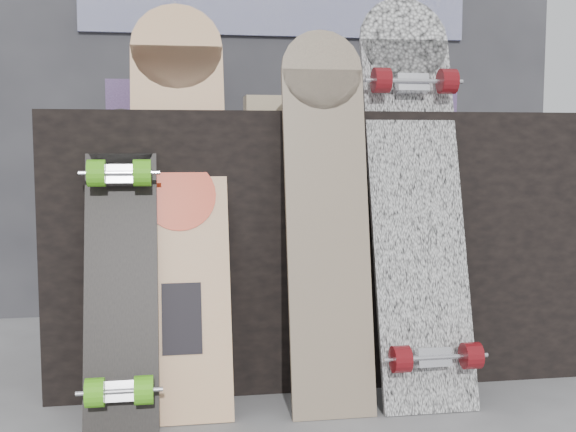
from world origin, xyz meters
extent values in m
plane|color=slate|center=(0.00, 0.00, 0.00)|extent=(60.00, 60.00, 0.00)
cube|color=black|center=(0.00, 0.50, 0.40)|extent=(1.60, 0.60, 0.80)
cube|color=#323136|center=(0.00, 1.35, 1.10)|extent=(2.40, 0.20, 2.20)
cube|color=#452F62|center=(-0.54, 0.50, 0.85)|extent=(0.18, 0.12, 0.10)
cube|color=#452F62|center=(0.42, 0.59, 0.86)|extent=(0.14, 0.14, 0.12)
cube|color=#D1B78C|center=(-0.10, 0.53, 0.83)|extent=(0.22, 0.10, 0.06)
cube|color=beige|center=(-0.42, 0.17, 0.49)|extent=(0.26, 0.32, 0.99)
cylinder|color=beige|center=(-0.42, 0.32, 0.98)|extent=(0.26, 0.09, 0.25)
cylinder|color=red|center=(-0.42, 0.18, 0.57)|extent=(0.20, 0.06, 0.19)
cube|color=black|center=(-0.42, 0.08, 0.26)|extent=(0.10, 0.06, 0.18)
cube|color=beige|center=(-0.04, 0.08, 0.45)|extent=(0.22, 0.20, 0.91)
cylinder|color=beige|center=(-0.04, 0.18, 0.91)|extent=(0.22, 0.06, 0.22)
cube|color=white|center=(0.23, 0.13, 0.50)|extent=(0.26, 0.30, 1.01)
cylinder|color=white|center=(0.23, 0.27, 1.01)|extent=(0.26, 0.09, 0.26)
cube|color=silver|center=(0.23, -0.02, 0.15)|extent=(0.09, 0.04, 0.06)
cylinder|color=maroon|center=(0.13, -0.03, 0.16)|extent=(0.04, 0.07, 0.07)
cylinder|color=maroon|center=(0.32, -0.03, 0.16)|extent=(0.05, 0.07, 0.07)
cube|color=silver|center=(0.23, 0.19, 0.88)|extent=(0.09, 0.04, 0.06)
cylinder|color=maroon|center=(0.13, 0.17, 0.88)|extent=(0.04, 0.07, 0.07)
cylinder|color=maroon|center=(0.32, 0.17, 0.88)|extent=(0.05, 0.07, 0.07)
cube|color=black|center=(-0.58, 0.09, 0.36)|extent=(0.18, 0.26, 0.72)
cylinder|color=black|center=(-0.58, 0.22, 0.72)|extent=(0.18, 0.07, 0.18)
cube|color=silver|center=(-0.58, -0.03, 0.11)|extent=(0.09, 0.04, 0.06)
cylinder|color=#57C71C|center=(-0.63, -0.05, 0.12)|extent=(0.04, 0.07, 0.07)
cylinder|color=#57C71C|center=(-0.52, -0.05, 0.12)|extent=(0.04, 0.07, 0.07)
cube|color=silver|center=(-0.58, 0.14, 0.63)|extent=(0.09, 0.04, 0.06)
cylinder|color=#57C71C|center=(-0.63, 0.12, 0.64)|extent=(0.04, 0.07, 0.07)
cylinder|color=#57C71C|center=(-0.52, 0.12, 0.64)|extent=(0.04, 0.07, 0.07)
camera|label=1|loc=(-0.45, -1.77, 0.71)|focal=45.00mm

